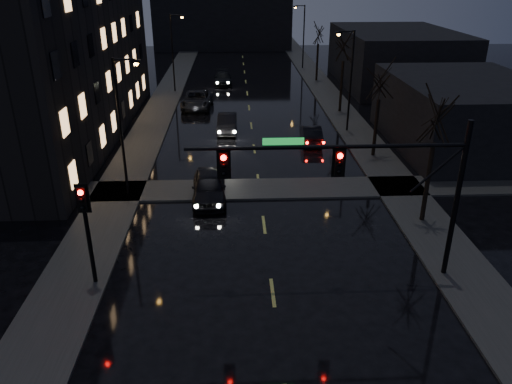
{
  "coord_description": "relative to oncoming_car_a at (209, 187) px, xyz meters",
  "views": [
    {
      "loc": [
        -1.47,
        -9.1,
        12.32
      ],
      "look_at": [
        -0.55,
        11.1,
        3.2
      ],
      "focal_mm": 35.0,
      "sensor_mm": 36.0,
      "label": 1
    }
  ],
  "objects": [
    {
      "name": "streetlight_l_far",
      "position": [
        -4.6,
        27.76,
        3.96
      ],
      "size": [
        1.53,
        0.28,
        8.0
      ],
      "color": "black",
      "rests_on": "ground"
    },
    {
      "name": "signal_pole_left",
      "position": [
        -4.52,
        -8.25,
        2.2
      ],
      "size": [
        0.35,
        0.41,
        4.53
      ],
      "color": "black",
      "rests_on": "ground"
    },
    {
      "name": "tree_far",
      "position": [
        11.38,
        32.76,
        5.25
      ],
      "size": [
        3.43,
        3.43,
        7.88
      ],
      "color": "black",
      "rests_on": "ground"
    },
    {
      "name": "oncoming_car_a",
      "position": [
        0.0,
        0.0,
        0.0
      ],
      "size": [
        2.11,
        4.83,
        1.62
      ],
      "primitive_type": "imported",
      "rotation": [
        0.0,
        0.0,
        0.04
      ],
      "color": "black",
      "rests_on": "ground"
    },
    {
      "name": "oncoming_car_d",
      "position": [
        0.33,
        31.4,
        -0.11
      ],
      "size": [
        2.17,
        4.9,
        1.4
      ],
      "primitive_type": "imported",
      "rotation": [
        0.0,
        0.0,
        0.04
      ],
      "color": "black",
      "rests_on": "ground"
    },
    {
      "name": "commercial_right_far",
      "position": [
        19.98,
        30.76,
        2.19
      ],
      "size": [
        12.0,
        18.0,
        6.0
      ],
      "primitive_type": "cube",
      "color": "black",
      "rests_on": "ground"
    },
    {
      "name": "signal_mast",
      "position": [
        6.83,
        -8.24,
        4.06
      ],
      "size": [
        11.11,
        0.41,
        7.0
      ],
      "color": "black",
      "rests_on": "ground"
    },
    {
      "name": "sidewalk_cross",
      "position": [
        2.98,
        1.26,
        -0.75
      ],
      "size": [
        40.0,
        3.0,
        0.12
      ],
      "primitive_type": "cube",
      "color": "#2D2D2B",
      "rests_on": "ground"
    },
    {
      "name": "lead_car",
      "position": [
        7.39,
        10.1,
        -0.14
      ],
      "size": [
        1.56,
        4.12,
        1.34
      ],
      "primitive_type": "imported",
      "rotation": [
        0.0,
        0.0,
        3.11
      ],
      "color": "black",
      "rests_on": "ground"
    },
    {
      "name": "tree_mid_a",
      "position": [
        11.38,
        6.76,
        5.02
      ],
      "size": [
        3.3,
        3.3,
        7.58
      ],
      "color": "black",
      "rests_on": "ground"
    },
    {
      "name": "apartment_block",
      "position": [
        -13.52,
        12.76,
        5.19
      ],
      "size": [
        12.0,
        30.0,
        12.0
      ],
      "primitive_type": "cube",
      "color": "black",
      "rests_on": "ground"
    },
    {
      "name": "sidewalk_left",
      "position": [
        -5.52,
        17.76,
        -0.75
      ],
      "size": [
        3.0,
        140.0,
        0.12
      ],
      "primitive_type": "cube",
      "color": "#2D2D2B",
      "rests_on": "ground"
    },
    {
      "name": "streetlight_r_mid",
      "position": [
        10.57,
        12.76,
        3.96
      ],
      "size": [
        1.53,
        0.28,
        8.0
      ],
      "color": "black",
      "rests_on": "ground"
    },
    {
      "name": "tree_near",
      "position": [
        11.38,
        -3.24,
        5.41
      ],
      "size": [
        3.52,
        3.52,
        8.08
      ],
      "color": "black",
      "rests_on": "ground"
    },
    {
      "name": "tree_mid_b",
      "position": [
        11.38,
        18.76,
        5.8
      ],
      "size": [
        3.74,
        3.74,
        8.59
      ],
      "color": "black",
      "rests_on": "ground"
    },
    {
      "name": "oncoming_car_b",
      "position": [
        0.94,
        13.17,
        -0.1
      ],
      "size": [
        1.65,
        4.34,
        1.41
      ],
      "primitive_type": "imported",
      "rotation": [
        0.0,
        0.0,
        -0.03
      ],
      "color": "black",
      "rests_on": "ground"
    },
    {
      "name": "far_block",
      "position": [
        -0.02,
        60.76,
        3.19
      ],
      "size": [
        22.0,
        10.0,
        8.0
      ],
      "primitive_type": "cube",
      "color": "black",
      "rests_on": "ground"
    },
    {
      "name": "sidewalk_right",
      "position": [
        11.48,
        17.76,
        -0.75
      ],
      "size": [
        3.0,
        140.0,
        0.12
      ],
      "primitive_type": "cube",
      "color": "#2D2D2B",
      "rests_on": "ground"
    },
    {
      "name": "commercial_right_near",
      "position": [
        18.48,
        8.76,
        1.69
      ],
      "size": [
        10.0,
        14.0,
        5.0
      ],
      "primitive_type": "cube",
      "color": "black",
      "rests_on": "ground"
    },
    {
      "name": "streetlight_l_near",
      "position": [
        -4.6,
        0.76,
        3.96
      ],
      "size": [
        1.53,
        0.28,
        8.0
      ],
      "color": "black",
      "rests_on": "ground"
    },
    {
      "name": "oncoming_car_c",
      "position": [
        -1.97,
        20.94,
        -0.01
      ],
      "size": [
        2.99,
        5.92,
        1.6
      ],
      "primitive_type": "imported",
      "rotation": [
        0.0,
        0.0,
        -0.06
      ],
      "color": "black",
      "rests_on": "ground"
    },
    {
      "name": "streetlight_r_far",
      "position": [
        10.57,
        40.76,
        3.96
      ],
      "size": [
        1.53,
        0.28,
        8.0
      ],
      "color": "black",
      "rests_on": "ground"
    }
  ]
}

